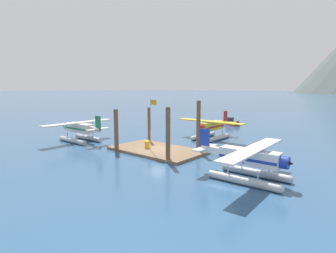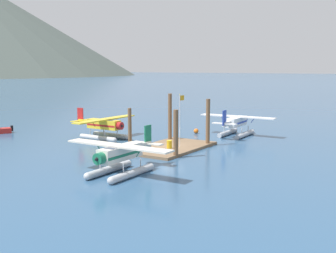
{
  "view_description": "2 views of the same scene",
  "coord_description": "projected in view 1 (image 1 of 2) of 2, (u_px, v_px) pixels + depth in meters",
  "views": [
    {
      "loc": [
        21.14,
        -22.75,
        7.43
      ],
      "look_at": [
        -1.06,
        3.2,
        2.5
      ],
      "focal_mm": 28.86,
      "sensor_mm": 36.0,
      "label": 1
    },
    {
      "loc": [
        -39.01,
        -25.08,
        9.19
      ],
      "look_at": [
        1.17,
        1.13,
        2.33
      ],
      "focal_mm": 44.31,
      "sensor_mm": 36.0,
      "label": 2
    }
  ],
  "objects": [
    {
      "name": "ground_plane",
      "position": [
        157.0,
        151.0,
        31.77
      ],
      "size": [
        1200.0,
        1200.0,
        0.0
      ],
      "primitive_type": "plane",
      "color": "#2D5175"
    },
    {
      "name": "dock_platform",
      "position": [
        157.0,
        150.0,
        31.75
      ],
      "size": [
        10.9,
        6.3,
        0.3
      ],
      "primitive_type": "cube",
      "color": "brown",
      "rests_on": "ground"
    },
    {
      "name": "piling_near_left",
      "position": [
        116.0,
        130.0,
        31.54
      ],
      "size": [
        0.51,
        0.51,
        4.96
      ],
      "primitive_type": "cylinder",
      "color": "brown",
      "rests_on": "ground"
    },
    {
      "name": "piling_near_right",
      "position": [
        168.0,
        135.0,
        26.83
      ],
      "size": [
        0.47,
        0.47,
        5.55
      ],
      "primitive_type": "cylinder",
      "color": "brown",
      "rests_on": "ground"
    },
    {
      "name": "piling_far_left",
      "position": [
        149.0,
        125.0,
        36.04
      ],
      "size": [
        0.4,
        0.4,
        4.84
      ],
      "primitive_type": "cylinder",
      "color": "brown",
      "rests_on": "ground"
    },
    {
      "name": "piling_far_right",
      "position": [
        198.0,
        127.0,
        30.8
      ],
      "size": [
        0.47,
        0.47,
        5.99
      ],
      "primitive_type": "cylinder",
      "color": "brown",
      "rests_on": "ground"
    },
    {
      "name": "flagpole",
      "position": [
        151.0,
        118.0,
        30.2
      ],
      "size": [
        0.95,
        0.1,
        5.97
      ],
      "color": "silver",
      "rests_on": "dock_platform"
    },
    {
      "name": "fuel_drum",
      "position": [
        147.0,
        145.0,
        31.98
      ],
      "size": [
        0.62,
        0.62,
        0.88
      ],
      "color": "gold",
      "rests_on": "dock_platform"
    },
    {
      "name": "mooring_buoy",
      "position": [
        261.0,
        160.0,
        26.73
      ],
      "size": [
        0.68,
        0.68,
        0.68
      ],
      "primitive_type": "sphere",
      "color": "orange",
      "rests_on": "ground"
    },
    {
      "name": "seaplane_white_stbd_aft",
      "position": [
        250.0,
        161.0,
        21.6
      ],
      "size": [
        7.98,
        10.45,
        3.84
      ],
      "color": "#B7BABF",
      "rests_on": "ground"
    },
    {
      "name": "seaplane_yellow_bow_centre",
      "position": [
        211.0,
        128.0,
        39.13
      ],
      "size": [
        10.41,
        7.98,
        3.84
      ],
      "color": "#B7BABF",
      "rests_on": "ground"
    },
    {
      "name": "seaplane_cream_port_aft",
      "position": [
        80.0,
        130.0,
        37.36
      ],
      "size": [
        7.98,
        10.43,
        3.84
      ],
      "color": "#B7BABF",
      "rests_on": "ground"
    },
    {
      "name": "boat_red_open_north",
      "position": [
        230.0,
        122.0,
        54.54
      ],
      "size": [
        4.48,
        3.24,
        1.5
      ],
      "color": "#B2231E",
      "rests_on": "ground"
    }
  ]
}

